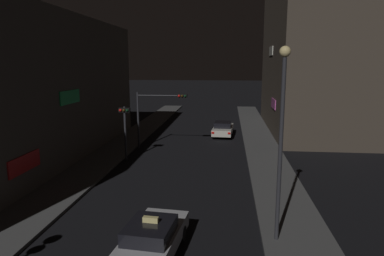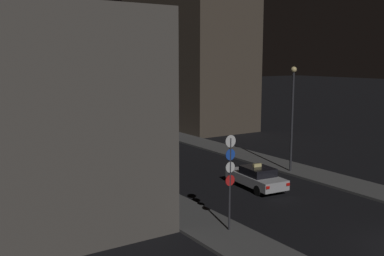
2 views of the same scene
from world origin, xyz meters
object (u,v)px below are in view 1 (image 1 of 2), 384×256
(traffic_light_overhead, at_px, (158,108))
(street_lamp_near_block, at_px, (282,126))
(taxi, at_px, (152,239))
(far_car, at_px, (223,129))
(traffic_light_left_kerb, at_px, (125,122))

(traffic_light_overhead, relative_size, street_lamp_near_block, 0.63)
(taxi, bearing_deg, street_lamp_near_block, 19.07)
(far_car, bearing_deg, traffic_light_left_kerb, -125.85)
(far_car, relative_size, traffic_light_left_kerb, 1.15)
(traffic_light_left_kerb, xyz_separation_m, street_lamp_near_block, (9.40, -11.04, 1.89))
(taxi, xyz_separation_m, traffic_light_overhead, (-3.07, 16.34, 2.72))
(traffic_light_left_kerb, relative_size, street_lamp_near_block, 0.53)
(traffic_light_overhead, xyz_separation_m, street_lamp_near_block, (7.73, -14.73, 1.27))
(street_lamp_near_block, bearing_deg, far_car, 96.87)
(taxi, bearing_deg, far_car, 84.39)
(far_car, xyz_separation_m, traffic_light_left_kerb, (-6.92, -9.57, 2.10))
(far_car, distance_m, traffic_light_left_kerb, 12.00)
(traffic_light_left_kerb, bearing_deg, street_lamp_near_block, -49.58)
(far_car, xyz_separation_m, traffic_light_overhead, (-5.25, -5.88, 2.72))
(taxi, xyz_separation_m, traffic_light_left_kerb, (-4.74, 12.65, 2.10))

